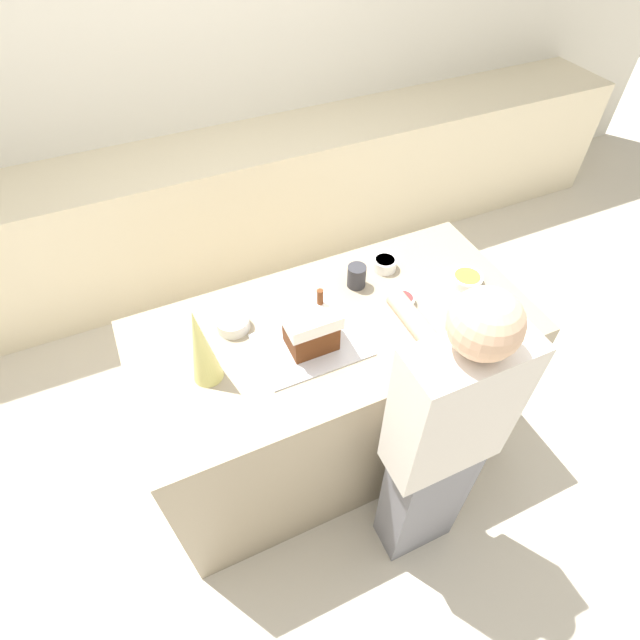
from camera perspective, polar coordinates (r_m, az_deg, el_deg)
The scene contains 13 objects.
ground_plane at distance 2.80m, azimuth 1.25°, elevation -13.45°, with size 12.00×12.00×0.00m, color beige.
wall_back at distance 3.46m, azimuth -14.30°, elevation 26.89°, with size 8.00×0.05×2.60m.
back_cabinet_block at distance 3.56m, azimuth -10.42°, elevation 12.46°, with size 6.00×0.60×0.89m.
kitchen_island at distance 2.40m, azimuth 1.43°, elevation -8.04°, with size 1.66×0.79×0.93m.
baking_tray at distance 1.96m, azimuth -1.02°, elevation -2.83°, with size 0.42×0.30×0.01m.
gingerbread_house at distance 1.89m, azimuth -1.06°, elevation -0.84°, with size 0.20×0.16×0.25m.
decorative_tree at distance 1.79m, azimuth -13.45°, elevation -2.93°, with size 0.11×0.11×0.35m.
candy_bowl_far_left at distance 2.14m, azimuth 9.44°, elevation 2.28°, with size 0.10×0.10×0.04m.
candy_bowl_beside_tree at distance 2.04m, azimuth -9.93°, elevation -0.31°, with size 0.13×0.13×0.05m.
candy_bowl_far_right at distance 2.28m, azimuth 7.41°, elevation 6.43°, with size 0.11×0.11×0.05m.
candy_bowl_near_tray_left at distance 2.30m, azimuth 16.43°, elevation 4.57°, with size 0.14×0.14×0.04m.
mug at distance 2.17m, azimuth 4.20°, elevation 5.01°, with size 0.08×0.08×0.10m.
person at distance 1.90m, azimuth 13.59°, elevation -13.76°, with size 0.41×0.52×1.57m.
Camera 1 is at (-0.62, -1.22, 2.44)m, focal length 28.00 mm.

